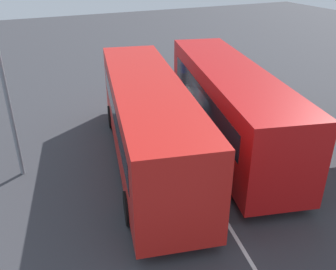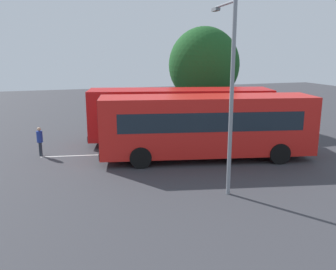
% 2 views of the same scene
% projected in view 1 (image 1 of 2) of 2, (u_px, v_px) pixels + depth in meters
% --- Properties ---
extents(ground_plane, '(76.21, 76.21, 0.00)m').
position_uv_depth(ground_plane, '(182.00, 148.00, 16.00)').
color(ground_plane, '#38383D').
extents(bus_far_left, '(11.41, 5.12, 3.39)m').
position_uv_depth(bus_far_left, '(228.00, 103.00, 15.66)').
color(bus_far_left, red).
rests_on(bus_far_left, ground).
extents(bus_center_left, '(11.42, 4.79, 3.39)m').
position_uv_depth(bus_center_left, '(147.00, 119.00, 14.15)').
color(bus_center_left, red).
rests_on(bus_center_left, ground).
extents(pedestrian, '(0.41, 0.41, 1.62)m').
position_uv_depth(pedestrian, '(149.00, 72.00, 22.67)').
color(pedestrian, '#232833').
rests_on(pedestrian, ground).
extents(street_lamp, '(0.42, 2.47, 7.54)m').
position_uv_depth(street_lamp, '(8.00, 62.00, 12.26)').
color(street_lamp, gray).
rests_on(street_lamp, ground).
extents(lane_stripe_outer_left, '(16.09, 2.93, 0.01)m').
position_uv_depth(lane_stripe_outer_left, '(182.00, 147.00, 16.00)').
color(lane_stripe_outer_left, silver).
rests_on(lane_stripe_outer_left, ground).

